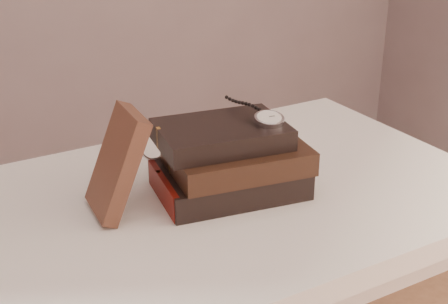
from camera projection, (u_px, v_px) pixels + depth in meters
table at (203, 243)px, 1.12m from camera, size 1.00×0.60×0.75m
book_stack at (230, 161)px, 1.08m from camera, size 0.27×0.20×0.12m
journal at (117, 163)px, 1.00m from camera, size 0.10×0.11×0.17m
pocket_watch at (266, 117)px, 1.06m from camera, size 0.06×0.15×0.02m
eyeglasses at (167, 144)px, 1.12m from camera, size 0.12×0.13×0.05m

